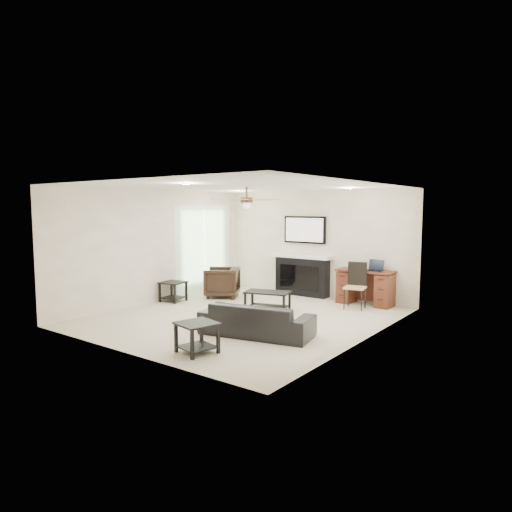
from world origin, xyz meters
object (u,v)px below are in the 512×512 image
object	(u,v)px
armchair	(222,282)
coffee_table	(267,301)
desk	(366,287)
sofa	(256,319)
fireplace_unit	(302,256)

from	to	relation	value
armchair	coffee_table	world-z (taller)	armchair
coffee_table	desk	xyz separation A→B (m)	(1.36, 1.78, 0.18)
armchair	coffee_table	xyz separation A→B (m)	(1.70, -0.55, -0.15)
desk	sofa	bearing A→B (deg)	-97.82
fireplace_unit	armchair	bearing A→B (deg)	-136.99
coffee_table	sofa	bearing A→B (deg)	-77.12
sofa	coffee_table	distance (m)	1.84
sofa	armchair	xyz separation A→B (m)	(-2.60, 2.15, 0.08)
sofa	desk	xyz separation A→B (m)	(0.46, 3.38, 0.11)
armchair	coffee_table	distance (m)	1.79
fireplace_unit	sofa	bearing A→B (deg)	-70.89
armchair	fireplace_unit	world-z (taller)	fireplace_unit
sofa	armchair	distance (m)	3.37
armchair	sofa	bearing A→B (deg)	20.11
desk	coffee_table	bearing A→B (deg)	-127.48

